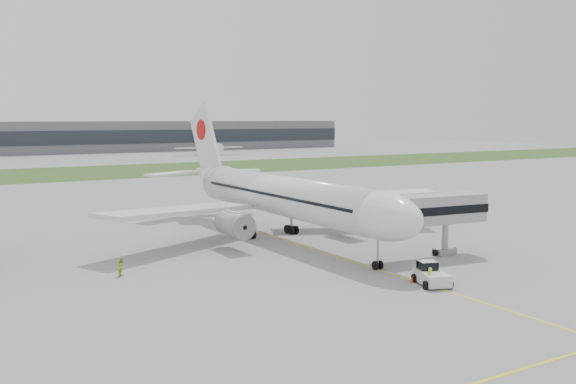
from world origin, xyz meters
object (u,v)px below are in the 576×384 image
pushback_tug (431,274)px  jet_bridge (420,211)px  airliner (279,194)px  ground_crew_near (429,278)px

pushback_tug → jet_bridge: size_ratio=0.29×
airliner → pushback_tug: airliner is taller
airliner → pushback_tug: bearing=-89.0°
jet_bridge → airliner: bearing=117.1°
airliner → pushback_tug: size_ratio=12.12×
pushback_tug → airliner: bearing=110.2°
pushback_tug → ground_crew_near: bearing=-118.8°
airliner → ground_crew_near: size_ratio=28.39×
ground_crew_near → pushback_tug: bearing=-148.9°
airliner → ground_crew_near: (-0.58, -27.94, -4.71)m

